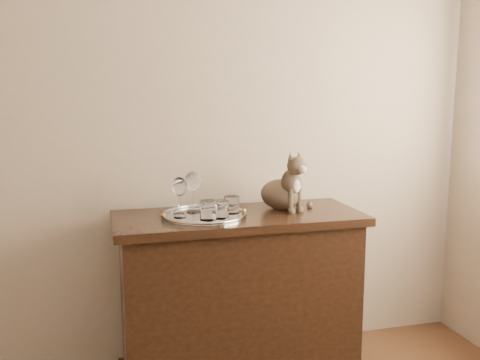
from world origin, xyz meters
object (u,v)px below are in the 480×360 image
at_px(wine_glass_a, 179,197).
at_px(wine_glass_c, 180,197).
at_px(tumbler_b, 208,210).
at_px(tray, 205,216).
at_px(cat, 281,180).
at_px(tumbler_a, 221,209).
at_px(tumbler_c, 232,205).
at_px(sideboard, 239,297).
at_px(wine_glass_b, 193,192).

height_order(wine_glass_a, wine_glass_c, wine_glass_c).
bearing_deg(tumbler_b, tray, 89.19).
bearing_deg(tray, cat, 10.53).
distance_m(tumbler_b, cat, 0.45).
height_order(tumbler_a, tumbler_c, same).
distance_m(wine_glass_a, cat, 0.53).
height_order(tumbler_a, tumbler_b, tumbler_b).
height_order(sideboard, wine_glass_a, wine_glass_a).
distance_m(wine_glass_a, wine_glass_b, 0.08).
height_order(sideboard, tray, tray).
bearing_deg(cat, sideboard, 174.06).
distance_m(wine_glass_b, cat, 0.45).
xyz_separation_m(tumbler_c, cat, (0.28, 0.07, 0.10)).
height_order(sideboard, wine_glass_c, wine_glass_c).
xyz_separation_m(tumbler_b, tumbler_c, (0.13, 0.10, -0.00)).
bearing_deg(sideboard, tumbler_b, -147.75).
xyz_separation_m(tumbler_a, tumbler_b, (-0.06, -0.01, 0.00)).
height_order(wine_glass_b, tumbler_b, wine_glass_b).
bearing_deg(tumbler_c, cat, 14.63).
height_order(tray, wine_glass_b, wine_glass_b).
bearing_deg(tumbler_b, wine_glass_b, 102.91).
relative_size(tumbler_a, tumbler_b, 0.94).
distance_m(wine_glass_b, wine_glass_c, 0.11).
distance_m(sideboard, tray, 0.46).
xyz_separation_m(wine_glass_b, wine_glass_c, (-0.08, -0.08, -0.01)).
distance_m(wine_glass_c, cat, 0.53).
bearing_deg(wine_glass_a, tray, -23.88).
height_order(wine_glass_b, tumbler_c, wine_glass_b).
distance_m(sideboard, wine_glass_c, 0.60).
xyz_separation_m(wine_glass_a, wine_glass_c, (-0.00, -0.05, 0.01)).
relative_size(tumbler_a, cat, 0.28).
relative_size(wine_glass_c, cat, 0.63).
bearing_deg(wine_glass_b, tumbler_a, -57.36).
xyz_separation_m(wine_glass_b, cat, (0.45, -0.00, 0.04)).
bearing_deg(sideboard, cat, 14.94).
distance_m(sideboard, tumbler_c, 0.48).
xyz_separation_m(tray, tumbler_b, (-0.00, -0.10, 0.05)).
relative_size(wine_glass_b, tumbler_c, 2.44).
xyz_separation_m(sideboard, wine_glass_a, (-0.28, 0.04, 0.52)).
bearing_deg(tumbler_b, sideboard, 32.25).
distance_m(tumbler_a, tumbler_c, 0.11).
bearing_deg(sideboard, tumbler_a, -139.32).
bearing_deg(wine_glass_a, tumbler_a, -36.88).
relative_size(tray, wine_glass_b, 1.97).
bearing_deg(sideboard, tumbler_c, -167.38).
relative_size(wine_glass_c, tumbler_b, 2.11).
height_order(sideboard, tumbler_c, tumbler_c).
bearing_deg(tray, sideboard, 4.09).
bearing_deg(wine_glass_c, wine_glass_a, 87.05).
xyz_separation_m(tray, tumbler_a, (0.06, -0.08, 0.05)).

